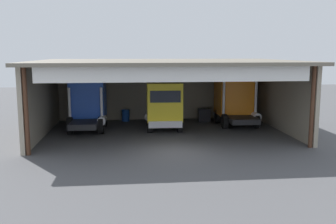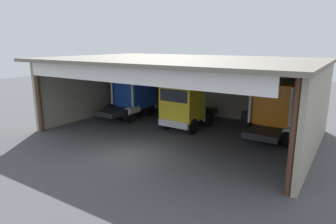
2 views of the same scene
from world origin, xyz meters
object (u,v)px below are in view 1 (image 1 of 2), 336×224
Objects in this scene: truck_yellow_right_bay at (164,106)px; oil_drum at (126,115)px; tool_cart at (204,115)px; truck_blue_center_bay at (88,102)px; truck_orange_yard_outside at (236,101)px.

truck_yellow_right_bay is 5.53× the size of oil_drum.
tool_cart reaches higher than oil_drum.
tool_cart is at bearing 15.74° from truck_blue_center_bay.
tool_cart is at bearing 145.04° from truck_orange_yard_outside.
truck_yellow_right_bay is 4.96× the size of tool_cart.
truck_orange_yard_outside is at bearing 5.37° from truck_blue_center_bay.
truck_yellow_right_bay is 4.80m from oil_drum.
oil_drum is at bearing 164.70° from truck_orange_yard_outside.
truck_blue_center_bay is at bearing -7.32° from truck_yellow_right_bay.
truck_blue_center_bay is at bearing -165.52° from tool_cart.
truck_yellow_right_bay is at bearing -7.59° from truck_blue_center_bay.
oil_drum is (-8.07, 2.27, -1.33)m from truck_orange_yard_outside.
tool_cart is (3.42, 3.01, -1.19)m from truck_yellow_right_bay.
truck_yellow_right_bay reaches higher than oil_drum.
oil_drum is (2.52, 3.03, -1.44)m from truck_blue_center_bay.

